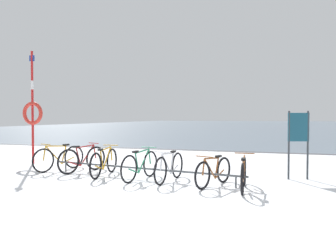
{
  "coord_description": "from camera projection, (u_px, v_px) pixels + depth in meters",
  "views": [
    {
      "loc": [
        2.08,
        -5.37,
        1.65
      ],
      "look_at": [
        -0.96,
        4.45,
        1.35
      ],
      "focal_mm": 34.32,
      "sensor_mm": 36.0,
      "label": 1
    }
  ],
  "objects": [
    {
      "name": "ground",
      "position": [
        255.0,
        126.0,
        57.25
      ],
      "size": [
        80.0,
        132.0,
        0.08
      ],
      "color": "white"
    },
    {
      "name": "bike_rack",
      "position": [
        139.0,
        168.0,
        8.55
      ],
      "size": [
        5.7,
        0.93,
        0.31
      ],
      "color": "#4C5156",
      "rests_on": "ground"
    },
    {
      "name": "bicycle_0",
      "position": [
        59.0,
        158.0,
        9.85
      ],
      "size": [
        0.7,
        1.73,
        0.85
      ],
      "color": "black",
      "rests_on": "ground"
    },
    {
      "name": "bicycle_1",
      "position": [
        83.0,
        159.0,
        9.53
      ],
      "size": [
        0.7,
        1.63,
        0.85
      ],
      "color": "black",
      "rests_on": "ground"
    },
    {
      "name": "bicycle_2",
      "position": [
        104.0,
        162.0,
        8.96
      ],
      "size": [
        0.46,
        1.8,
        0.83
      ],
      "color": "black",
      "rests_on": "ground"
    },
    {
      "name": "bicycle_3",
      "position": [
        140.0,
        165.0,
        8.38
      ],
      "size": [
        0.49,
        1.71,
        0.83
      ],
      "color": "black",
      "rests_on": "ground"
    },
    {
      "name": "bicycle_4",
      "position": [
        169.0,
        167.0,
        8.15
      ],
      "size": [
        0.46,
        1.72,
        0.81
      ],
      "color": "black",
      "rests_on": "ground"
    },
    {
      "name": "bicycle_5",
      "position": [
        214.0,
        172.0,
        7.62
      ],
      "size": [
        0.69,
        1.52,
        0.76
      ],
      "color": "black",
      "rests_on": "ground"
    },
    {
      "name": "bicycle_6",
      "position": [
        244.0,
        174.0,
        7.21
      ],
      "size": [
        0.46,
        1.68,
        0.8
      ],
      "color": "black",
      "rests_on": "ground"
    },
    {
      "name": "info_sign",
      "position": [
        298.0,
        134.0,
        8.42
      ],
      "size": [
        0.54,
        0.19,
        1.8
      ],
      "color": "#33383D",
      "rests_on": "ground"
    },
    {
      "name": "rescue_post",
      "position": [
        33.0,
        111.0,
        11.23
      ],
      "size": [
        0.81,
        0.12,
        3.94
      ],
      "color": "red",
      "rests_on": "ground"
    }
  ]
}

